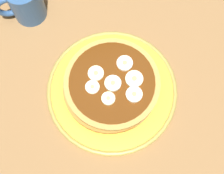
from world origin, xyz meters
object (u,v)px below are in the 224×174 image
object	(u,v)px
banana_slice_0	(113,83)
banana_slice_3	(96,73)
plate	(112,90)
pancake_stack	(113,87)
banana_slice_6	(125,63)
banana_slice_2	(93,89)
banana_slice_4	(134,79)
banana_slice_1	(108,99)
banana_slice_5	(134,95)
coffee_mug	(24,2)

from	to	relation	value
banana_slice_0	banana_slice_3	xyz separation A→B (cm)	(2.64, -3.02, -0.14)
plate	banana_slice_0	bearing A→B (deg)	104.08
pancake_stack	banana_slice_6	distance (cm)	5.34
banana_slice_2	banana_slice_3	distance (cm)	3.21
banana_slice_4	pancake_stack	bearing A→B (deg)	-9.27
plate	banana_slice_1	distance (cm)	6.85
plate	banana_slice_5	size ratio (longest dim) A/B	8.60
banana_slice_4	banana_slice_5	bearing A→B (deg)	70.63
banana_slice_3	banana_slice_4	xyz separation A→B (cm)	(-6.72, 3.40, 0.08)
pancake_stack	banana_slice_5	distance (cm)	5.54
banana_slice_1	banana_slice_2	size ratio (longest dim) A/B	0.95
banana_slice_0	banana_slice_1	distance (cm)	3.20
pancake_stack	banana_slice_2	xyz separation A→B (cm)	(4.04, 0.14, 2.71)
pancake_stack	banana_slice_1	bearing A→B (deg)	57.74
banana_slice_2	banana_slice_5	size ratio (longest dim) A/B	0.86
banana_slice_1	banana_slice_2	xyz separation A→B (cm)	(2.21, -2.75, -0.08)
banana_slice_0	banana_slice_4	distance (cm)	4.09
banana_slice_3	coffee_mug	size ratio (longest dim) A/B	0.29
banana_slice_0	banana_slice_3	bearing A→B (deg)	-48.86
banana_slice_0	coffee_mug	bearing A→B (deg)	-62.80
banana_slice_0	banana_slice_5	size ratio (longest dim) A/B	1.01
banana_slice_2	pancake_stack	bearing A→B (deg)	-178.03
pancake_stack	banana_slice_2	size ratio (longest dim) A/B	7.19
plate	banana_slice_4	distance (cm)	7.27
banana_slice_4	banana_slice_5	size ratio (longest dim) A/B	1.08
banana_slice_0	banana_slice_3	distance (cm)	4.01
coffee_mug	banana_slice_1	bearing A→B (deg)	111.60
plate	banana_slice_5	world-z (taller)	banana_slice_5
coffee_mug	pancake_stack	bearing A→B (deg)	117.40
banana_slice_4	banana_slice_5	world-z (taller)	same
banana_slice_1	coffee_mug	bearing A→B (deg)	-68.40
banana_slice_2	banana_slice_3	world-z (taller)	same
plate	banana_slice_6	xyz separation A→B (cm)	(-3.50, -2.76, 5.85)
banana_slice_0	banana_slice_1	world-z (taller)	banana_slice_0
banana_slice_4	coffee_mug	bearing A→B (deg)	-56.20
banana_slice_4	banana_slice_6	bearing A→B (deg)	-79.00
banana_slice_1	banana_slice_3	world-z (taller)	banana_slice_1
plate	pancake_stack	xyz separation A→B (cm)	(-0.09, 0.24, 3.04)
banana_slice_5	coffee_mug	size ratio (longest dim) A/B	0.30
banana_slice_2	coffee_mug	size ratio (longest dim) A/B	0.26
banana_slice_0	banana_slice_2	size ratio (longest dim) A/B	1.17
banana_slice_0	banana_slice_4	world-z (taller)	banana_slice_0
banana_slice_4	banana_slice_6	xyz separation A→B (cm)	(0.71, -3.68, -0.01)
banana_slice_0	banana_slice_3	world-z (taller)	banana_slice_0
banana_slice_2	banana_slice_6	world-z (taller)	banana_slice_6
banana_slice_6	pancake_stack	bearing A→B (deg)	41.43
coffee_mug	banana_slice_6	bearing A→B (deg)	126.93
plate	banana_slice_2	world-z (taller)	banana_slice_2
banana_slice_0	banana_slice_6	distance (cm)	4.71
pancake_stack	plate	bearing A→B (deg)	-69.09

